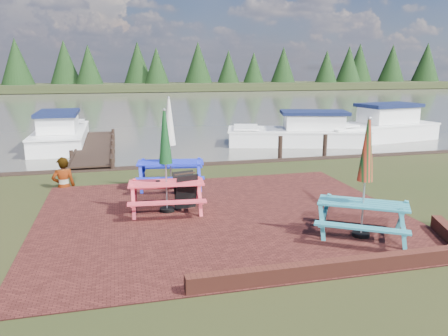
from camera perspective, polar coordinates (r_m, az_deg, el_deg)
name	(u,v)px	position (r m, az deg, el deg)	size (l,w,h in m)	color
ground	(233,230)	(10.06, 1.16, -8.11)	(120.00, 120.00, 0.00)	black
paving	(223,216)	(10.97, -0.18, -6.24)	(9.00, 7.50, 0.02)	#331210
brick_wall	(377,258)	(8.79, 19.37, -11.05)	(6.21, 1.79, 0.30)	#4C1E16
water	(141,104)	(46.28, -10.79, 8.24)	(120.00, 60.00, 0.02)	#46443C
far_treeline	(130,70)	(75.11, -12.16, 12.41)	(120.00, 10.00, 8.10)	black
picnic_table_teal	(364,197)	(9.84, 17.77, -3.64)	(2.47, 2.40, 2.60)	teal
picnic_table_red	(166,177)	(11.12, -7.56, -1.21)	(2.03, 1.84, 2.62)	#DB3847
picnic_table_blue	(170,157)	(13.32, -7.03, 1.38)	(2.23, 2.05, 2.76)	#1927C0
chalkboard	(185,190)	(11.47, -5.06, -2.92)	(0.63, 0.70, 0.95)	black
jetty	(95,147)	(20.68, -16.52, 2.66)	(1.76, 9.08, 1.00)	black
boat_jetty	(61,135)	(23.06, -20.51, 4.09)	(2.41, 6.84, 1.97)	white
boat_near	(300,134)	(22.43, 9.90, 4.41)	(7.32, 4.18, 1.87)	white
boat_far	(378,129)	(24.84, 19.44, 4.86)	(7.18, 3.61, 2.14)	white
person	(61,158)	(14.21, -20.46, 1.28)	(0.69, 0.45, 1.88)	gray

